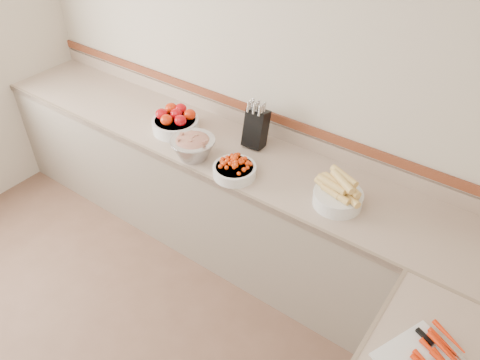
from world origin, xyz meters
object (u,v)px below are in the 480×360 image
Objects in this scene: corn_bowl at (338,194)px; rhubarb_bowl at (193,146)px; tomato_bowl at (175,122)px; cherry_tomato_bowl at (235,169)px; knife_block at (256,127)px.

corn_bowl is 1.07× the size of rhubarb_bowl.
tomato_bowl is 1.13× the size of rhubarb_bowl.
tomato_bowl is at bearing 177.78° from corn_bowl.
cherry_tomato_bowl is (0.65, -0.18, -0.02)m from tomato_bowl.
cherry_tomato_bowl is at bearing -76.05° from knife_block.
knife_block is at bearing 55.92° from rhubarb_bowl.
tomato_bowl is at bearing 164.53° from cherry_tomato_bowl.
knife_block reaches higher than rhubarb_bowl.
tomato_bowl is 1.29m from corn_bowl.
tomato_bowl is 1.06× the size of corn_bowl.
knife_block reaches higher than cherry_tomato_bowl.
corn_bowl is (0.73, -0.23, -0.06)m from knife_block.
tomato_bowl is 1.22× the size of cherry_tomato_bowl.
corn_bowl is at bearing -17.62° from knife_block.
corn_bowl reaches higher than rhubarb_bowl.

